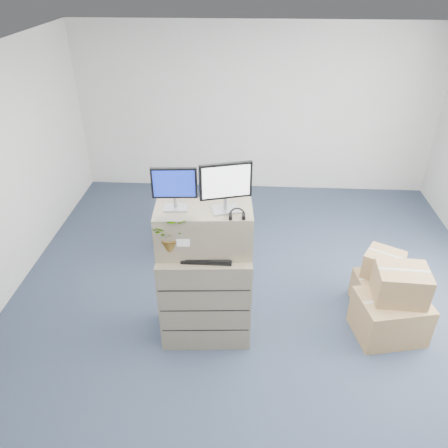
{
  "coord_description": "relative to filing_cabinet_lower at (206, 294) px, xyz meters",
  "views": [
    {
      "loc": [
        -0.12,
        -3.69,
        3.63
      ],
      "look_at": [
        -0.36,
        0.4,
        1.09
      ],
      "focal_mm": 35.0,
      "sensor_mm": 36.0,
      "label": 1
    }
  ],
  "objects": [
    {
      "name": "phone_dock",
      "position": [
        -0.05,
        0.06,
        0.59
      ],
      "size": [
        0.06,
        0.05,
        0.14
      ],
      "rotation": [
        0.0,
        0.0,
        0.07
      ],
      "color": "silver",
      "rests_on": "filing_cabinet_lower"
    },
    {
      "name": "monitor_left",
      "position": [
        -0.27,
        0.04,
        1.25
      ],
      "size": [
        0.43,
        0.18,
        0.42
      ],
      "rotation": [
        0.0,
        0.0,
        0.07
      ],
      "color": "#99999E",
      "rests_on": "filing_cabinet_upper"
    },
    {
      "name": "filing_cabinet_lower",
      "position": [
        0.0,
        0.0,
        0.0
      ],
      "size": [
        0.97,
        0.64,
        1.09
      ],
      "primitive_type": "cube",
      "rotation": [
        0.0,
        0.0,
        0.07
      ],
      "color": "gray",
      "rests_on": "ground"
    },
    {
      "name": "monitor_right",
      "position": [
        0.21,
        0.03,
        1.29
      ],
      "size": [
        0.48,
        0.25,
        0.48
      ],
      "rotation": [
        0.0,
        0.0,
        0.28
      ],
      "color": "#99999E",
      "rests_on": "filing_cabinet_upper"
    },
    {
      "name": "external_drive",
      "position": [
        0.34,
        0.11,
        0.58
      ],
      "size": [
        0.2,
        0.16,
        0.06
      ],
      "primitive_type": "cube",
      "rotation": [
        0.0,
        0.0,
        -0.04
      ],
      "color": "black",
      "rests_on": "filing_cabinet_lower"
    },
    {
      "name": "water_bottle",
      "position": [
        0.12,
        0.06,
        0.68
      ],
      "size": [
        0.07,
        0.07,
        0.26
      ],
      "primitive_type": "cylinder",
      "color": "#979B9F",
      "rests_on": "filing_cabinet_lower"
    },
    {
      "name": "cardboard_boxes",
      "position": [
        2.02,
        0.26,
        -0.19
      ],
      "size": [
        0.81,
        1.12,
        0.86
      ],
      "color": "olive",
      "rests_on": "ground"
    },
    {
      "name": "potted_plant",
      "position": [
        -0.3,
        -0.1,
        0.77
      ],
      "size": [
        0.43,
        0.47,
        0.4
      ],
      "rotation": [
        0.0,
        0.0,
        0.07
      ],
      "color": "#B2CCA4",
      "rests_on": "filing_cabinet_lower"
    },
    {
      "name": "headphones",
      "position": [
        0.32,
        -0.11,
        1.06
      ],
      "size": [
        0.15,
        0.03,
        0.15
      ],
      "primitive_type": "torus",
      "rotation": [
        1.57,
        0.0,
        0.07
      ],
      "color": "black",
      "rests_on": "filing_cabinet_upper"
    },
    {
      "name": "ground",
      "position": [
        0.52,
        0.15,
        -0.55
      ],
      "size": [
        7.0,
        7.0,
        0.0
      ],
      "primitive_type": "plane",
      "color": "#253143",
      "rests_on": "ground"
    },
    {
      "name": "filing_cabinet_upper",
      "position": [
        -0.0,
        0.05,
        0.78
      ],
      "size": [
        0.97,
        0.53,
        0.47
      ],
      "primitive_type": "cube",
      "rotation": [
        0.0,
        0.0,
        0.07
      ],
      "color": "gray",
      "rests_on": "filing_cabinet_lower"
    },
    {
      "name": "tissue_box",
      "position": [
        0.3,
        0.09,
        0.65
      ],
      "size": [
        0.25,
        0.17,
        0.09
      ],
      "primitive_type": "cube",
      "rotation": [
        0.0,
        0.0,
        -0.24
      ],
      "color": "#3976C4",
      "rests_on": "external_drive"
    },
    {
      "name": "mouse",
      "position": [
        0.35,
        -0.08,
        0.57
      ],
      "size": [
        0.12,
        0.08,
        0.04
      ],
      "primitive_type": "ellipsoid",
      "rotation": [
        0.0,
        0.0,
        -0.12
      ],
      "color": "silver",
      "rests_on": "filing_cabinet_lower"
    },
    {
      "name": "wall_back",
      "position": [
        0.52,
        3.66,
        0.85
      ],
      "size": [
        6.0,
        0.02,
        2.8
      ],
      "primitive_type": "cube",
      "color": "beige",
      "rests_on": "ground"
    },
    {
      "name": "office_chair",
      "position": [
        -0.31,
        1.64,
        -0.19
      ],
      "size": [
        0.96,
        0.95,
        0.72
      ],
      "primitive_type": "imported",
      "rotation": [
        0.0,
        0.0,
        3.82
      ],
      "color": "slate",
      "rests_on": "ground"
    },
    {
      "name": "keyboard",
      "position": [
        0.04,
        -0.12,
        0.56
      ],
      "size": [
        0.49,
        0.21,
        0.03
      ],
      "primitive_type": "cube",
      "rotation": [
        0.0,
        0.0,
        -0.0
      ],
      "color": "black",
      "rests_on": "filing_cabinet_lower"
    }
  ]
}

